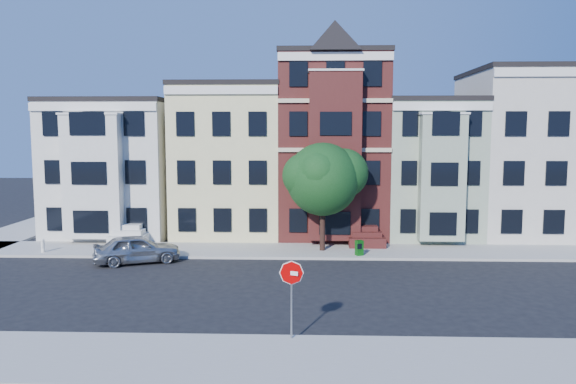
{
  "coord_description": "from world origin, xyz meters",
  "views": [
    {
      "loc": [
        -1.66,
        -24.69,
        7.13
      ],
      "look_at": [
        -2.61,
        2.4,
        4.2
      ],
      "focal_mm": 35.0,
      "sensor_mm": 36.0,
      "label": 1
    }
  ],
  "objects_px": {
    "street_tree": "(323,184)",
    "parked_car": "(137,249)",
    "fire_hydrant": "(43,247)",
    "stop_sign": "(291,295)",
    "newspaper_box": "(359,248)"
  },
  "relations": [
    {
      "from": "street_tree",
      "to": "newspaper_box",
      "type": "height_order",
      "value": "street_tree"
    },
    {
      "from": "newspaper_box",
      "to": "stop_sign",
      "type": "xyz_separation_m",
      "value": [
        -3.46,
        -12.92,
        1.09
      ]
    },
    {
      "from": "fire_hydrant",
      "to": "stop_sign",
      "type": "xyz_separation_m",
      "value": [
        14.81,
        -13.07,
        1.2
      ]
    },
    {
      "from": "street_tree",
      "to": "fire_hydrant",
      "type": "relative_size",
      "value": 12.47
    },
    {
      "from": "street_tree",
      "to": "parked_car",
      "type": "relative_size",
      "value": 1.7
    },
    {
      "from": "newspaper_box",
      "to": "street_tree",
      "type": "bearing_deg",
      "value": 122.82
    },
    {
      "from": "fire_hydrant",
      "to": "stop_sign",
      "type": "distance_m",
      "value": 19.79
    },
    {
      "from": "parked_car",
      "to": "stop_sign",
      "type": "height_order",
      "value": "stop_sign"
    },
    {
      "from": "newspaper_box",
      "to": "parked_car",
      "type": "bearing_deg",
      "value": 162.9
    },
    {
      "from": "stop_sign",
      "to": "fire_hydrant",
      "type": "bearing_deg",
      "value": 162.58
    },
    {
      "from": "parked_car",
      "to": "newspaper_box",
      "type": "xyz_separation_m",
      "value": [
        12.2,
        1.66,
        -0.21
      ]
    },
    {
      "from": "street_tree",
      "to": "fire_hydrant",
      "type": "xyz_separation_m",
      "value": [
        -16.23,
        -1.15,
        -3.6
      ]
    },
    {
      "from": "parked_car",
      "to": "stop_sign",
      "type": "relative_size",
      "value": 1.52
    },
    {
      "from": "stop_sign",
      "to": "street_tree",
      "type": "bearing_deg",
      "value": 108.32
    },
    {
      "from": "newspaper_box",
      "to": "fire_hydrant",
      "type": "height_order",
      "value": "newspaper_box"
    }
  ]
}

